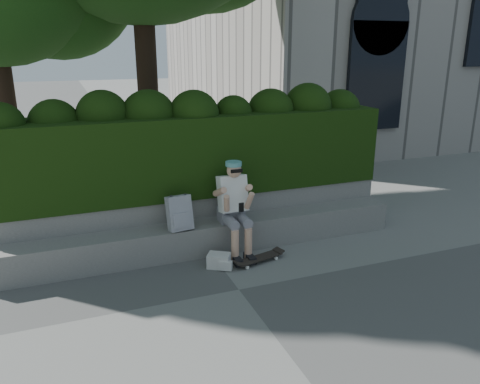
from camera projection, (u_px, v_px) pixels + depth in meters
name	position (u px, v px, depth m)	size (l,w,h in m)	color
ground	(239.00, 290.00, 5.87)	(80.00, 80.00, 0.00)	slate
bench_ledge	(209.00, 237.00, 6.92)	(6.00, 0.45, 0.45)	gray
planter_wall	(199.00, 217.00, 7.30)	(6.00, 0.50, 0.75)	gray
hedge	(194.00, 153.00, 7.21)	(6.00, 1.00, 1.20)	black
person	(234.00, 204.00, 6.71)	(0.40, 0.76, 1.38)	slate
skateboard	(259.00, 258.00, 6.59)	(0.75, 0.35, 0.08)	black
backpack_plaid	(179.00, 213.00, 6.53)	(0.33, 0.18, 0.49)	silver
backpack_ground	(219.00, 261.00, 6.45)	(0.30, 0.21, 0.19)	beige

